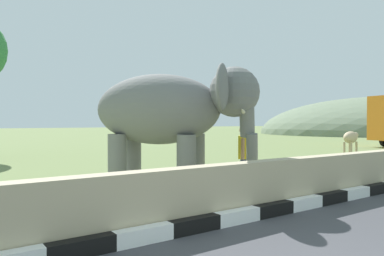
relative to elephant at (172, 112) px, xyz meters
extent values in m
cube|color=black|center=(-3.16, -2.83, -1.87)|extent=(0.90, 0.20, 0.24)
cube|color=white|center=(-2.26, -2.83, -1.87)|extent=(0.90, 0.20, 0.24)
cube|color=black|center=(-1.36, -2.83, -1.87)|extent=(0.90, 0.20, 0.24)
cube|color=white|center=(-0.46, -2.83, -1.87)|extent=(0.90, 0.20, 0.24)
cube|color=black|center=(0.44, -2.83, -1.87)|extent=(0.90, 0.20, 0.24)
cube|color=white|center=(1.34, -2.83, -1.87)|extent=(0.90, 0.20, 0.24)
cube|color=black|center=(2.24, -2.83, -1.87)|extent=(0.90, 0.20, 0.24)
cube|color=white|center=(3.14, -2.83, -1.87)|extent=(0.90, 0.20, 0.24)
cube|color=black|center=(4.04, -2.83, -1.87)|extent=(0.90, 0.20, 0.24)
cube|color=tan|center=(0.54, -2.53, -1.49)|extent=(28.00, 0.36, 1.00)
cylinder|color=slate|center=(0.66, -0.08, -1.26)|extent=(0.44, 0.44, 1.46)
cylinder|color=slate|center=(-0.03, -0.66, -1.26)|extent=(0.44, 0.44, 1.46)
cylinder|color=slate|center=(-0.44, 1.22, -1.26)|extent=(0.44, 0.44, 1.46)
cylinder|color=slate|center=(-1.12, 0.64, -1.26)|extent=(0.44, 0.44, 1.46)
ellipsoid|color=slate|center=(-0.23, 0.28, 0.06)|extent=(3.22, 3.40, 1.70)
sphere|color=slate|center=(0.97, -1.15, 0.44)|extent=(1.16, 1.16, 1.16)
ellipsoid|color=#D84C8C|center=(1.16, -1.38, 0.59)|extent=(0.72, 0.69, 0.44)
ellipsoid|color=slate|center=(1.47, -0.54, 0.49)|extent=(0.84, 0.76, 1.00)
ellipsoid|color=slate|center=(0.28, -1.54, 0.49)|extent=(0.84, 0.76, 1.00)
cylinder|color=slate|center=(1.16, -1.38, -0.11)|extent=(0.65, 0.62, 1.00)
cylinder|color=slate|center=(1.23, -1.46, -0.91)|extent=(0.45, 0.44, 0.83)
cone|color=beige|center=(1.33, -1.15, -0.01)|extent=(0.52, 0.47, 0.22)
cone|color=beige|center=(0.91, -1.51, -0.01)|extent=(0.52, 0.47, 0.22)
cylinder|color=navy|center=(1.80, -0.60, -1.58)|extent=(0.15, 0.15, 0.82)
cylinder|color=navy|center=(1.65, -0.73, -1.58)|extent=(0.15, 0.15, 0.82)
cube|color=yellow|center=(1.73, -0.67, -0.88)|extent=(0.46, 0.44, 0.58)
cylinder|color=#9E7251|center=(1.92, -0.50, -0.91)|extent=(0.16, 0.15, 0.53)
cylinder|color=#9E7251|center=(1.53, -0.84, -0.91)|extent=(0.17, 0.16, 0.53)
sphere|color=#9E7251|center=(1.73, -0.67, -0.45)|extent=(0.23, 0.23, 0.23)
cylinder|color=tan|center=(14.48, 4.27, -1.67)|extent=(0.12, 0.12, 0.65)
cylinder|color=tan|center=(14.57, 3.92, -1.67)|extent=(0.12, 0.12, 0.65)
cylinder|color=tan|center=(13.61, 4.05, -1.67)|extent=(0.12, 0.12, 0.65)
cylinder|color=tan|center=(13.70, 3.70, -1.67)|extent=(0.12, 0.12, 0.65)
ellipsoid|color=tan|center=(14.09, 3.99, -1.09)|extent=(1.60, 0.94, 0.66)
ellipsoid|color=tan|center=(14.99, 4.21, -0.99)|extent=(0.45, 0.35, 0.32)
camera|label=1|loc=(-4.72, -7.51, -0.25)|focal=34.57mm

